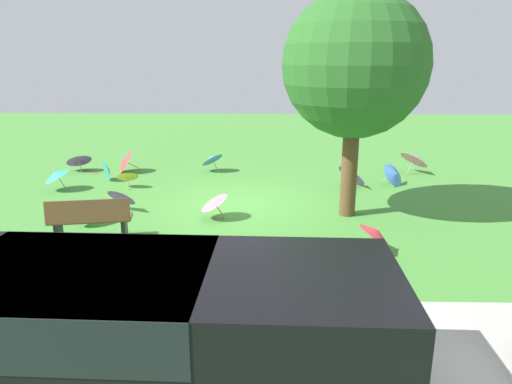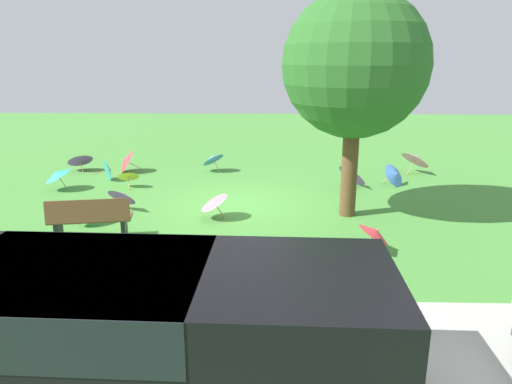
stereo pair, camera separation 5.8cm
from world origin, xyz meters
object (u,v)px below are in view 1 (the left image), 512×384
at_px(parasol_teal_0, 86,211).
at_px(parasol_blue_1, 212,158).
at_px(van_dark, 157,324).
at_px(parasol_pink_3, 213,201).
at_px(parasol_teal_3, 108,170).
at_px(parasol_blue_2, 395,174).
at_px(parasol_purple_0, 122,196).
at_px(parasol_red_1, 376,232).
at_px(shade_tree, 355,66).
at_px(parasol_red_0, 124,161).
at_px(parasol_pink_1, 415,158).
at_px(parasol_purple_4, 353,174).
at_px(parasol_yellow_0, 128,175).
at_px(parasol_teal_4, 56,174).
at_px(parasol_purple_2, 79,159).
at_px(park_bench, 90,219).

height_order(parasol_teal_0, parasol_blue_1, parasol_blue_1).
distance_m(van_dark, parasol_pink_3, 5.91).
height_order(parasol_blue_1, parasol_teal_3, parasol_blue_1).
distance_m(parasol_blue_2, parasol_pink_3, 5.76).
relative_size(parasol_purple_0, parasol_red_1, 1.28).
bearing_deg(parasol_pink_3, shade_tree, -173.25).
xyz_separation_m(parasol_purple_0, parasol_teal_3, (1.32, -2.90, -0.06)).
distance_m(parasol_red_0, parasol_pink_3, 5.57).
height_order(parasol_red_0, parasol_teal_3, parasol_red_0).
bearing_deg(parasol_pink_1, van_dark, 60.82).
bearing_deg(parasol_pink_1, parasol_red_1, 67.45).
xyz_separation_m(parasol_purple_0, parasol_purple_4, (-5.89, -2.28, 0.01)).
relative_size(shade_tree, parasol_blue_2, 5.68).
xyz_separation_m(parasol_blue_2, parasol_pink_3, (4.90, 3.03, 0.10)).
bearing_deg(parasol_pink_1, parasol_purple_0, 26.26).
xyz_separation_m(shade_tree, parasol_purple_4, (-0.54, -2.43, -3.00)).
bearing_deg(parasol_teal_0, parasol_teal_3, -78.11).
height_order(parasol_teal_0, parasol_teal_3, parasol_teal_3).
xyz_separation_m(parasol_teal_0, parasol_red_1, (-5.99, 1.34, 0.07)).
height_order(parasol_red_1, parasol_yellow_0, parasol_red_1).
distance_m(parasol_blue_2, parasol_teal_3, 8.46).
distance_m(parasol_blue_2, parasol_teal_4, 9.54).
bearing_deg(van_dark, parasol_purple_2, -64.60).
xyz_separation_m(van_dark, parasol_red_0, (3.45, -10.34, -0.54)).
relative_size(parasol_teal_0, parasol_purple_4, 0.57).
height_order(shade_tree, parasol_pink_3, shade_tree).
bearing_deg(shade_tree, parasol_pink_3, 6.75).
bearing_deg(parasol_teal_0, parasol_red_1, 167.40).
bearing_deg(parasol_purple_4, parasol_purple_0, 21.11).
height_order(park_bench, parasol_purple_2, park_bench).
distance_m(parasol_purple_0, parasol_pink_3, 2.30).
distance_m(shade_tree, parasol_blue_2, 4.44).
relative_size(parasol_blue_2, parasol_pink_3, 1.10).
relative_size(van_dark, parasol_teal_0, 7.33).
xyz_separation_m(van_dark, parasol_red_1, (-3.17, -4.04, -0.50)).
distance_m(parasol_pink_1, parasol_yellow_0, 8.86).
xyz_separation_m(parasol_red_0, parasol_purple_4, (-7.01, 1.65, 0.02)).
relative_size(parasol_blue_1, parasol_blue_2, 1.12).
xyz_separation_m(shade_tree, parasol_purple_0, (5.35, -0.15, -3.01)).
bearing_deg(park_bench, parasol_teal_3, -75.40).
bearing_deg(parasol_teal_0, van_dark, 117.68).
height_order(parasol_teal_3, parasol_pink_3, parasol_pink_3).
relative_size(parasol_pink_3, parasol_purple_4, 0.72).
relative_size(parasol_red_1, parasol_pink_3, 0.84).
height_order(park_bench, parasol_purple_4, park_bench).
bearing_deg(parasol_red_1, parasol_teal_4, -27.70).
distance_m(park_bench, parasol_red_1, 5.58).
distance_m(parasol_teal_0, parasol_red_1, 6.14).
bearing_deg(van_dark, parasol_blue_2, -118.28).
bearing_deg(parasol_purple_0, parasol_red_0, -74.10).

